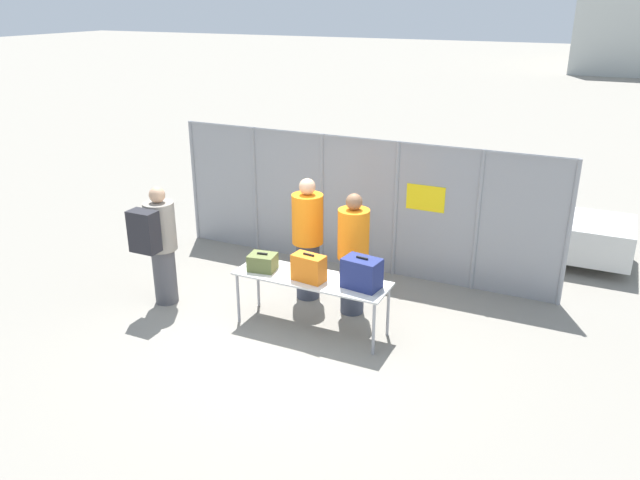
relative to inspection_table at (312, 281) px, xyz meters
name	(u,v)px	position (x,y,z in m)	size (l,w,h in m)	color
ground_plane	(291,330)	(-0.23, -0.18, -0.70)	(120.00, 120.00, 0.00)	gray
fence_section	(358,202)	(-0.22, 2.17, 0.44)	(6.45, 0.07, 2.19)	gray
inspection_table	(312,281)	(0.00, 0.00, 0.00)	(2.10, 0.66, 0.76)	silver
suitcase_olive	(263,262)	(-0.71, -0.05, 0.17)	(0.40, 0.34, 0.25)	#566033
suitcase_orange	(309,268)	(0.00, -0.09, 0.23)	(0.45, 0.28, 0.38)	orange
suitcase_navy	(362,273)	(0.71, 0.01, 0.25)	(0.50, 0.37, 0.42)	navy
traveler_hooded	(159,242)	(-2.29, -0.26, 0.27)	(0.44, 0.68, 1.76)	#4C4C51
security_worker_near	(353,253)	(0.31, 0.68, 0.21)	(0.44, 0.44, 1.77)	#383D4C
security_worker_far	(308,238)	(-0.47, 0.84, 0.25)	(0.46, 0.46, 1.84)	#383D4C
utility_trailer	(537,231)	(2.40, 3.98, -0.26)	(3.81, 2.06, 0.76)	silver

